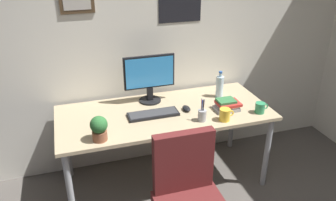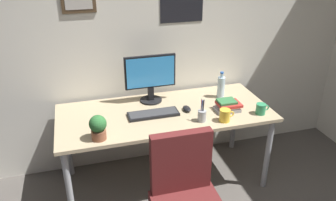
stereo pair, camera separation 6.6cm
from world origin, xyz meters
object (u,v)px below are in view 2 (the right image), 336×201
(coffee_mug_near, at_px, (225,115))
(coffee_mug_far, at_px, (261,109))
(pen_cup, at_px, (202,115))
(book_stack_left, at_px, (228,106))
(keyboard, at_px, (153,114))
(monitor, at_px, (150,77))
(computer_mouse, at_px, (187,109))
(office_chair, at_px, (186,196))
(potted_plant, at_px, (98,127))
(water_bottle, at_px, (221,87))

(coffee_mug_near, distance_m, coffee_mug_far, 0.35)
(pen_cup, bearing_deg, book_stack_left, 22.86)
(keyboard, relative_size, book_stack_left, 1.98)
(book_stack_left, bearing_deg, keyboard, 172.30)
(keyboard, bearing_deg, coffee_mug_near, -25.41)
(coffee_mug_near, relative_size, coffee_mug_far, 1.06)
(monitor, height_order, computer_mouse, monitor)
(office_chair, distance_m, monitor, 1.17)
(coffee_mug_near, distance_m, potted_plant, 1.02)
(monitor, bearing_deg, water_bottle, -8.90)
(computer_mouse, distance_m, coffee_mug_far, 0.63)
(office_chair, relative_size, potted_plant, 4.87)
(water_bottle, bearing_deg, office_chair, -124.07)
(water_bottle, height_order, book_stack_left, water_bottle)
(keyboard, height_order, coffee_mug_far, coffee_mug_far)
(keyboard, bearing_deg, monitor, 80.85)
(computer_mouse, xyz_separation_m, coffee_mug_far, (0.59, -0.23, 0.03))
(coffee_mug_far, distance_m, pen_cup, 0.53)
(coffee_mug_far, bearing_deg, computer_mouse, 158.72)
(water_bottle, bearing_deg, coffee_mug_far, -64.46)
(monitor, xyz_separation_m, keyboard, (-0.05, -0.28, -0.23))
(keyboard, relative_size, potted_plant, 2.21)
(coffee_mug_near, relative_size, pen_cup, 0.64)
(computer_mouse, distance_m, water_bottle, 0.44)
(coffee_mug_far, xyz_separation_m, book_stack_left, (-0.24, 0.14, -0.00))
(monitor, bearing_deg, coffee_mug_near, -47.49)
(pen_cup, distance_m, book_stack_left, 0.31)
(monitor, bearing_deg, coffee_mug_far, -31.01)
(monitor, relative_size, book_stack_left, 2.11)
(office_chair, relative_size, computer_mouse, 8.64)
(office_chair, bearing_deg, computer_mouse, 71.41)
(coffee_mug_far, xyz_separation_m, pen_cup, (-0.53, 0.02, 0.01))
(computer_mouse, height_order, coffee_mug_near, coffee_mug_near)
(keyboard, distance_m, coffee_mug_far, 0.91)
(monitor, height_order, potted_plant, monitor)
(office_chair, relative_size, keyboard, 2.21)
(monitor, xyz_separation_m, potted_plant, (-0.52, -0.54, -0.13))
(book_stack_left, bearing_deg, office_chair, -130.61)
(office_chair, height_order, monitor, monitor)
(office_chair, distance_m, pen_cup, 0.73)
(office_chair, height_order, coffee_mug_far, office_chair)
(water_bottle, relative_size, potted_plant, 1.29)
(pen_cup, bearing_deg, monitor, 122.56)
(keyboard, distance_m, book_stack_left, 0.65)
(coffee_mug_near, distance_m, book_stack_left, 0.20)
(monitor, distance_m, keyboard, 0.36)
(coffee_mug_near, bearing_deg, book_stack_left, 58.71)
(office_chair, xyz_separation_m, keyboard, (-0.03, 0.80, 0.22))
(coffee_mug_far, relative_size, potted_plant, 0.62)
(computer_mouse, relative_size, book_stack_left, 0.51)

